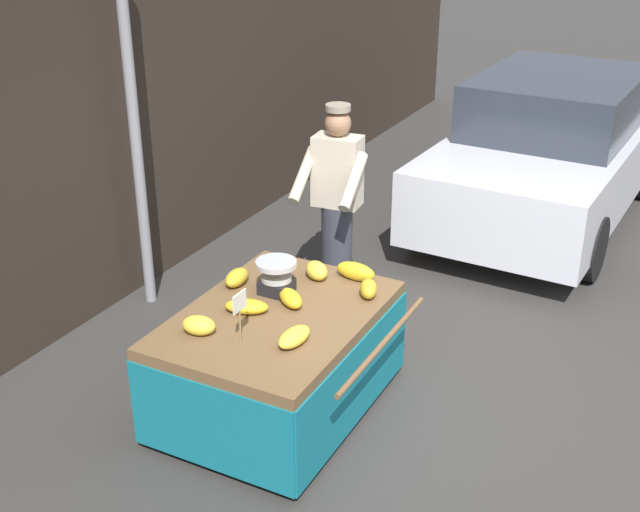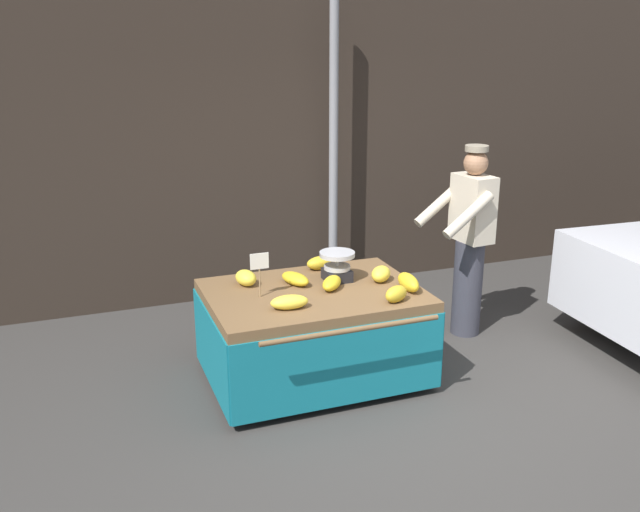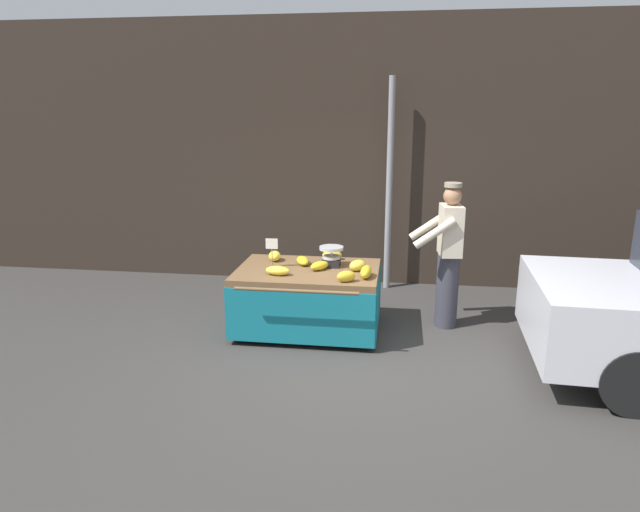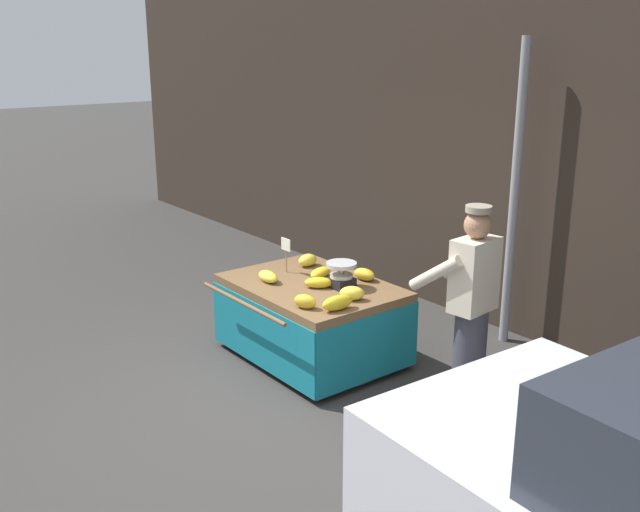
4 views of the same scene
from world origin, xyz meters
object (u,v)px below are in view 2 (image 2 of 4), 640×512
(banana_bunch_1, at_px, (332,283))
(street_pole, at_px, (333,153))
(banana_bunch_4, at_px, (381,274))
(banana_bunch_5, at_px, (246,278))
(vendor_person, at_px, (469,241))
(banana_bunch_3, at_px, (396,294))
(banana_bunch_6, at_px, (295,279))
(banana_bunch_0, at_px, (408,282))
(banana_bunch_7, at_px, (289,302))
(banana_bunch_2, at_px, (320,263))
(weighing_scale, at_px, (337,266))
(banana_cart, at_px, (314,315))
(price_sign, at_px, (259,265))

(banana_bunch_1, bearing_deg, street_pole, 68.08)
(banana_bunch_1, relative_size, banana_bunch_4, 1.19)
(banana_bunch_5, xyz_separation_m, vendor_person, (2.04, 0.06, 0.07))
(banana_bunch_3, bearing_deg, banana_bunch_5, 141.99)
(banana_bunch_4, relative_size, vendor_person, 0.13)
(banana_bunch_4, distance_m, vendor_person, 1.08)
(banana_bunch_6, bearing_deg, banana_bunch_5, 161.85)
(banana_bunch_0, bearing_deg, banana_bunch_5, 154.38)
(banana_bunch_7, bearing_deg, banana_bunch_0, 2.52)
(banana_bunch_2, bearing_deg, banana_bunch_4, -52.33)
(weighing_scale, xyz_separation_m, banana_bunch_3, (0.23, -0.58, -0.06))
(banana_bunch_0, height_order, banana_bunch_7, banana_bunch_0)
(banana_bunch_3, bearing_deg, banana_bunch_1, 130.02)
(banana_cart, height_order, weighing_scale, weighing_scale)
(banana_bunch_5, bearing_deg, banana_cart, -33.26)
(price_sign, distance_m, banana_bunch_3, 1.02)
(price_sign, bearing_deg, banana_bunch_3, -26.21)
(banana_cart, relative_size, vendor_person, 0.95)
(banana_bunch_0, xyz_separation_m, banana_bunch_3, (-0.20, -0.19, -0.00))
(weighing_scale, height_order, banana_bunch_3, weighing_scale)
(banana_cart, height_order, banana_bunch_2, banana_bunch_2)
(weighing_scale, relative_size, banana_bunch_2, 1.18)
(price_sign, bearing_deg, banana_bunch_5, 96.67)
(banana_bunch_2, xyz_separation_m, banana_bunch_6, (-0.31, -0.27, -0.01))
(price_sign, bearing_deg, banana_bunch_2, 34.48)
(banana_bunch_7, bearing_deg, price_sign, 113.47)
(banana_bunch_7, bearing_deg, vendor_person, 18.94)
(banana_cart, xyz_separation_m, price_sign, (-0.42, 0.01, 0.45))
(banana_cart, relative_size, banana_bunch_0, 5.53)
(banana_bunch_3, relative_size, banana_bunch_7, 0.74)
(street_pole, height_order, banana_bunch_6, street_pole)
(banana_bunch_1, distance_m, banana_bunch_2, 0.48)
(banana_bunch_5, bearing_deg, banana_bunch_3, -38.01)
(banana_bunch_6, distance_m, banana_bunch_7, 0.51)
(banana_bunch_3, relative_size, banana_bunch_5, 0.95)
(street_pole, bearing_deg, vendor_person, -62.88)
(banana_bunch_1, xyz_separation_m, banana_bunch_3, (0.34, -0.41, 0.01))
(street_pole, relative_size, price_sign, 8.67)
(banana_cart, bearing_deg, vendor_person, 12.60)
(banana_bunch_1, bearing_deg, banana_bunch_4, 4.21)
(banana_bunch_3, bearing_deg, price_sign, 153.79)
(banana_bunch_4, bearing_deg, banana_bunch_2, 127.67)
(banana_bunch_5, bearing_deg, street_pole, 48.34)
(banana_bunch_4, bearing_deg, weighing_scale, 155.84)
(weighing_scale, distance_m, banana_bunch_3, 0.63)
(banana_bunch_1, relative_size, banana_bunch_2, 1.08)
(price_sign, distance_m, banana_bunch_0, 1.14)
(banana_bunch_2, xyz_separation_m, banana_bunch_3, (0.26, -0.89, 0.00))
(banana_bunch_1, bearing_deg, banana_bunch_7, -148.33)
(street_pole, bearing_deg, banana_cart, -115.95)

